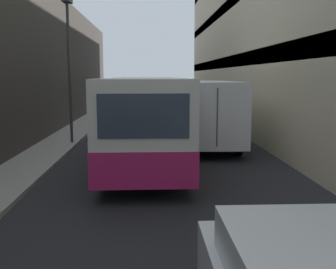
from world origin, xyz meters
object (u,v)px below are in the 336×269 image
(street_lamp, at_px, (68,42))
(bus, at_px, (146,115))
(box_truck, at_px, (202,110))
(panel_van, at_px, (142,102))

(street_lamp, bearing_deg, bus, -37.96)
(box_truck, height_order, panel_van, box_truck)
(panel_van, bearing_deg, street_lamp, -104.43)
(box_truck, distance_m, street_lamp, 6.60)
(box_truck, relative_size, street_lamp, 1.35)
(bus, distance_m, street_lamp, 5.19)
(box_truck, xyz_separation_m, street_lamp, (-5.88, -0.18, 2.98))
(bus, bearing_deg, box_truck, 48.13)
(panel_van, height_order, street_lamp, street_lamp)
(bus, relative_size, street_lamp, 1.90)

